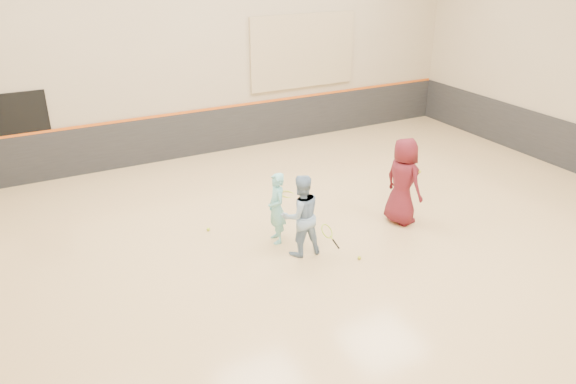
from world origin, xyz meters
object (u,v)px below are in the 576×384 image
girl (277,208)px  spare_racket (288,191)px  instructor (301,215)px  young_man (403,181)px

girl → spare_racket: bearing=155.7°
spare_racket → instructor: bearing=-112.5°
girl → instructor: instructor is taller
young_man → spare_racket: young_man is taller
spare_racket → young_man: bearing=-57.3°
instructor → young_man: bearing=-171.4°
girl → spare_racket: 2.23m
instructor → spare_racket: size_ratio=2.14×
instructor → spare_racket: (1.00, 2.41, -0.69)m
young_man → spare_racket: bearing=24.9°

